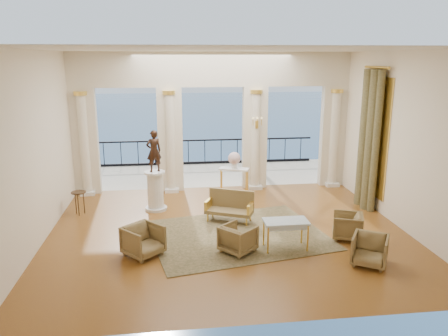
{
  "coord_description": "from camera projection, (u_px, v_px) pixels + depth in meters",
  "views": [
    {
      "loc": [
        -1.36,
        -10.29,
        4.34
      ],
      "look_at": [
        -0.03,
        0.6,
        1.53
      ],
      "focal_mm": 35.0,
      "sensor_mm": 36.0,
      "label": 1
    }
  ],
  "objects": [
    {
      "name": "floor",
      "position": [
        228.0,
        232.0,
        11.13
      ],
      "size": [
        9.0,
        9.0,
        0.0
      ],
      "primitive_type": "plane",
      "color": "#522A14",
      "rests_on": "ground"
    },
    {
      "name": "palm_tree",
      "position": [
        258.0,
        63.0,
        16.7
      ],
      "size": [
        2.0,
        2.0,
        4.5
      ],
      "color": "#4C3823",
      "rests_on": "terrace"
    },
    {
      "name": "sea",
      "position": [
        179.0,
        123.0,
        70.32
      ],
      "size": [
        160.0,
        160.0,
        0.0
      ],
      "primitive_type": "plane",
      "color": "#295381",
      "rests_on": "ground"
    },
    {
      "name": "urn",
      "position": [
        234.0,
        159.0,
        13.84
      ],
      "size": [
        0.4,
        0.4,
        0.52
      ],
      "color": "white",
      "rests_on": "console_table"
    },
    {
      "name": "curtain",
      "position": [
        368.0,
        140.0,
        12.58
      ],
      "size": [
        0.33,
        1.4,
        4.09
      ],
      "color": "brown",
      "rests_on": "ground"
    },
    {
      "name": "window_frame",
      "position": [
        375.0,
        137.0,
        12.58
      ],
      "size": [
        0.04,
        1.6,
        3.4
      ],
      "primitive_type": "cube",
      "color": "#EDBF4E",
      "rests_on": "room_walls"
    },
    {
      "name": "side_table",
      "position": [
        79.0,
        195.0,
        12.25
      ],
      "size": [
        0.41,
        0.41,
        0.66
      ],
      "color": "black",
      "rests_on": "ground"
    },
    {
      "name": "armchair_a",
      "position": [
        143.0,
        239.0,
        9.74
      ],
      "size": [
        1.02,
        1.02,
        0.77
      ],
      "primitive_type": "imported",
      "rotation": [
        0.0,
        0.0,
        0.74
      ],
      "color": "#4C3C1C",
      "rests_on": "ground"
    },
    {
      "name": "armchair_b",
      "position": [
        370.0,
        249.0,
        9.3
      ],
      "size": [
        0.95,
        0.93,
        0.73
      ],
      "primitive_type": "imported",
      "rotation": [
        0.0,
        0.0,
        -0.55
      ],
      "color": "#4C3C1C",
      "rests_on": "ground"
    },
    {
      "name": "pedestal",
      "position": [
        156.0,
        191.0,
        12.62
      ],
      "size": [
        0.63,
        0.63,
        1.16
      ],
      "color": "silver",
      "rests_on": "ground"
    },
    {
      "name": "balustrade",
      "position": [
        205.0,
        154.0,
        18.14
      ],
      "size": [
        9.0,
        0.06,
        1.03
      ],
      "color": "black",
      "rests_on": "terrace"
    },
    {
      "name": "statue",
      "position": [
        154.0,
        151.0,
        12.32
      ],
      "size": [
        0.51,
        0.42,
        1.19
      ],
      "primitive_type": "imported",
      "rotation": [
        0.0,
        0.0,
        3.49
      ],
      "color": "#321F16",
      "rests_on": "pedestal"
    },
    {
      "name": "headland",
      "position": [
        4.0,
        100.0,
        75.66
      ],
      "size": [
        22.0,
        18.0,
        6.0
      ],
      "primitive_type": "cube",
      "color": "black",
      "rests_on": "sea"
    },
    {
      "name": "arcade",
      "position": [
        213.0,
        112.0,
        14.16
      ],
      "size": [
        9.0,
        0.56,
        4.5
      ],
      "color": "beige",
      "rests_on": "ground"
    },
    {
      "name": "armchair_d",
      "position": [
        238.0,
        237.0,
        9.92
      ],
      "size": [
        0.94,
        0.94,
        0.71
      ],
      "primitive_type": "imported",
      "rotation": [
        0.0,
        0.0,
        2.3
      ],
      "color": "#4C3C1C",
      "rests_on": "ground"
    },
    {
      "name": "console_table",
      "position": [
        234.0,
        173.0,
        13.95
      ],
      "size": [
        1.0,
        0.67,
        0.89
      ],
      "rotation": [
        0.0,
        0.0,
        -0.36
      ],
      "color": "silver",
      "rests_on": "ground"
    },
    {
      "name": "settee",
      "position": [
        230.0,
        206.0,
        11.82
      ],
      "size": [
        1.37,
        1.0,
        0.84
      ],
      "rotation": [
        0.0,
        0.0,
        -0.42
      ],
      "color": "#4C3C1C",
      "rests_on": "ground"
    },
    {
      "name": "room_walls",
      "position": [
        235.0,
        127.0,
        9.34
      ],
      "size": [
        9.0,
        9.0,
        9.0
      ],
      "color": "white",
      "rests_on": "ground"
    },
    {
      "name": "wall_sconce",
      "position": [
        257.0,
        124.0,
        14.12
      ],
      "size": [
        0.3,
        0.11,
        0.33
      ],
      "color": "#EDBF4E",
      "rests_on": "arcade"
    },
    {
      "name": "game_table",
      "position": [
        286.0,
        224.0,
        10.01
      ],
      "size": [
        1.02,
        0.55,
        0.7
      ],
      "rotation": [
        0.0,
        0.0,
        0.0
      ],
      "color": "#A5BFD0",
      "rests_on": "ground"
    },
    {
      "name": "rug",
      "position": [
        238.0,
        235.0,
        10.93
      ],
      "size": [
        4.76,
        4.02,
        0.02
      ],
      "primitive_type": "cube",
      "rotation": [
        0.0,
        0.0,
        0.19
      ],
      "color": "#31381D",
      "rests_on": "ground"
    },
    {
      "name": "armchair_c",
      "position": [
        347.0,
        225.0,
        10.65
      ],
      "size": [
        0.85,
        0.87,
        0.71
      ],
      "primitive_type": "imported",
      "rotation": [
        0.0,
        0.0,
        -1.95
      ],
      "color": "#4C3C1C",
      "rests_on": "ground"
    },
    {
      "name": "terrace",
      "position": [
        208.0,
        175.0,
        16.72
      ],
      "size": [
        10.0,
        3.6,
        0.1
      ],
      "primitive_type": "cube",
      "color": "#BAB199",
      "rests_on": "ground"
    }
  ]
}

